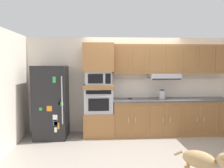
% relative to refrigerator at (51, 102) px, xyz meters
% --- Properties ---
extents(ground_plane, '(9.60, 9.60, 0.00)m').
position_rel_refrigerator_xyz_m(ground_plane, '(2.06, -0.68, -0.88)').
color(ground_plane, '#9E9389').
extents(back_kitchen_wall, '(6.20, 0.12, 2.50)m').
position_rel_refrigerator_xyz_m(back_kitchen_wall, '(2.06, 0.43, 0.37)').
color(back_kitchen_wall, silver).
rests_on(back_kitchen_wall, ground).
extents(side_panel_left, '(0.12, 7.10, 2.50)m').
position_rel_refrigerator_xyz_m(side_panel_left, '(-0.74, -0.68, 0.37)').
color(side_panel_left, silver).
rests_on(side_panel_left, ground).
extents(refrigerator, '(0.76, 0.73, 1.76)m').
position_rel_refrigerator_xyz_m(refrigerator, '(0.00, 0.00, 0.00)').
color(refrigerator, black).
rests_on(refrigerator, ground).
extents(oven_base_cabinet, '(0.74, 0.62, 0.60)m').
position_rel_refrigerator_xyz_m(oven_base_cabinet, '(1.16, 0.07, -0.58)').
color(oven_base_cabinet, '#996638').
rests_on(oven_base_cabinet, ground).
extents(built_in_oven, '(0.70, 0.62, 0.60)m').
position_rel_refrigerator_xyz_m(built_in_oven, '(1.16, 0.07, 0.02)').
color(built_in_oven, '#A8AAAF').
rests_on(built_in_oven, oven_base_cabinet).
extents(appliance_mid_shelf, '(0.74, 0.62, 0.10)m').
position_rel_refrigerator_xyz_m(appliance_mid_shelf, '(1.16, 0.07, 0.37)').
color(appliance_mid_shelf, '#996638').
rests_on(appliance_mid_shelf, built_in_oven).
extents(microwave, '(0.64, 0.54, 0.32)m').
position_rel_refrigerator_xyz_m(microwave, '(1.16, 0.07, 0.58)').
color(microwave, '#A8AAAF').
rests_on(microwave, appliance_mid_shelf).
extents(appliance_upper_cabinet, '(0.74, 0.62, 0.68)m').
position_rel_refrigerator_xyz_m(appliance_upper_cabinet, '(1.16, 0.07, 1.08)').
color(appliance_upper_cabinet, '#996638').
rests_on(appliance_upper_cabinet, microwave).
extents(lower_cabinet_run, '(2.98, 0.63, 0.88)m').
position_rel_refrigerator_xyz_m(lower_cabinet_run, '(3.02, 0.07, -0.44)').
color(lower_cabinet_run, '#996638').
rests_on(lower_cabinet_run, ground).
extents(countertop_slab, '(3.02, 0.64, 0.04)m').
position_rel_refrigerator_xyz_m(countertop_slab, '(3.02, 0.07, 0.02)').
color(countertop_slab, '#4C4C51').
rests_on(countertop_slab, lower_cabinet_run).
extents(backsplash_panel, '(3.02, 0.02, 0.50)m').
position_rel_refrigerator_xyz_m(backsplash_panel, '(3.02, 0.36, 0.29)').
color(backsplash_panel, white).
rests_on(backsplash_panel, countertop_slab).
extents(upper_cabinet_with_hood, '(2.98, 0.48, 0.88)m').
position_rel_refrigerator_xyz_m(upper_cabinet_with_hood, '(3.01, 0.19, 1.02)').
color(upper_cabinet_with_hood, '#996638').
rests_on(upper_cabinet_with_hood, backsplash_panel).
extents(screwdriver, '(0.15, 0.16, 0.03)m').
position_rel_refrigerator_xyz_m(screwdriver, '(1.96, 0.07, 0.05)').
color(screwdriver, black).
rests_on(screwdriver, countertop_slab).
extents(electric_kettle, '(0.17, 0.17, 0.24)m').
position_rel_refrigerator_xyz_m(electric_kettle, '(2.76, 0.02, 0.15)').
color(electric_kettle, '#A8AAAF').
rests_on(electric_kettle, countertop_slab).
extents(dog, '(0.69, 0.54, 0.62)m').
position_rel_refrigerator_xyz_m(dog, '(2.65, -2.32, -0.46)').
color(dog, tan).
rests_on(dog, ground).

